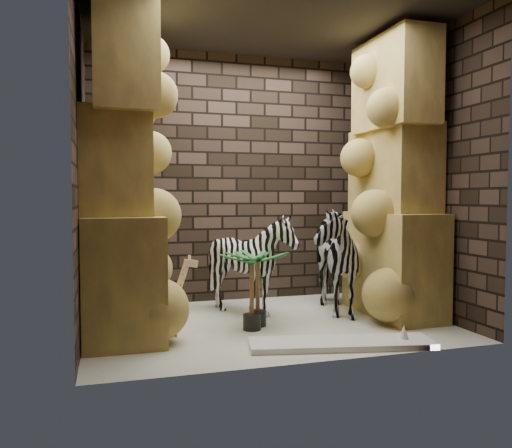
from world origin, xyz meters
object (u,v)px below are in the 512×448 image
object	(u,v)px
palm_front	(258,288)
zebra_left	(251,269)
palm_back	(252,291)
giraffe_toy	(164,296)
surfboard	(341,343)
zebra_right	(327,250)

from	to	relation	value
palm_front	zebra_left	bearing A→B (deg)	82.25
palm_back	giraffe_toy	bearing A→B (deg)	-177.79
giraffe_toy	surfboard	size ratio (longest dim) A/B	0.48
palm_front	giraffe_toy	bearing A→B (deg)	-170.13
zebra_left	palm_back	bearing A→B (deg)	-95.69
giraffe_toy	palm_back	distance (m)	0.83
zebra_right	giraffe_toy	size ratio (longest dim) A/B	1.81
palm_front	palm_back	bearing A→B (deg)	-126.75
palm_back	surfboard	size ratio (longest dim) A/B	0.48
zebra_left	surfboard	xyz separation A→B (m)	(0.42, -1.33, -0.47)
palm_back	zebra_right	bearing A→B (deg)	26.72
palm_back	palm_front	bearing A→B (deg)	53.25
palm_back	surfboard	distance (m)	1.00
zebra_right	surfboard	distance (m)	1.46
palm_front	zebra_right	bearing A→B (deg)	22.55
palm_back	surfboard	world-z (taller)	palm_back
palm_front	surfboard	world-z (taller)	palm_front
zebra_right	zebra_left	distance (m)	0.88
zebra_right	palm_front	world-z (taller)	zebra_right
zebra_left	surfboard	distance (m)	1.47
zebra_left	giraffe_toy	world-z (taller)	zebra_left
zebra_left	surfboard	bearing A→B (deg)	-62.99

